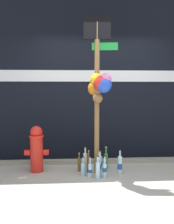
{
  "coord_description": "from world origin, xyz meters",
  "views": [
    {
      "loc": [
        -0.58,
        -3.64,
        1.44
      ],
      "look_at": [
        -0.3,
        0.54,
        1.05
      ],
      "focal_mm": 40.53,
      "sensor_mm": 36.0,
      "label": 1
    }
  ],
  "objects": [
    {
      "name": "litter_2",
      "position": [
        0.15,
        0.1,
        0.0
      ],
      "size": [
        0.14,
        0.14,
        0.01
      ],
      "primitive_type": "cube",
      "rotation": [
        0.0,
        0.0,
        2.07
      ],
      "color": "silver",
      "rests_on": "ground_plane"
    },
    {
      "name": "litter_0",
      "position": [
        1.4,
        1.0,
        0.0
      ],
      "size": [
        0.12,
        0.14,
        0.01
      ],
      "primitive_type": "cube",
      "rotation": [
        0.0,
        0.0,
        1.09
      ],
      "color": "#8C99B2",
      "rests_on": "ground_plane"
    },
    {
      "name": "curb_strip",
      "position": [
        0.0,
        1.1,
        0.04
      ],
      "size": [
        8.0,
        0.12,
        0.08
      ],
      "primitive_type": "cube",
      "color": "gray",
      "rests_on": "ground_plane"
    },
    {
      "name": "litter_1",
      "position": [
        0.28,
        -0.34,
        0.0
      ],
      "size": [
        0.15,
        0.15,
        0.01
      ],
      "primitive_type": "cube",
      "rotation": [
        0.0,
        0.0,
        2.3
      ],
      "color": "#8C99B2",
      "rests_on": "ground_plane"
    },
    {
      "name": "memorial_post",
      "position": [
        -0.11,
        0.48,
        1.57
      ],
      "size": [
        0.56,
        0.54,
        2.59
      ],
      "color": "olive",
      "rests_on": "ground_plane"
    },
    {
      "name": "building_wall",
      "position": [
        -0.0,
        1.54,
        1.84
      ],
      "size": [
        10.0,
        0.21,
        3.67
      ],
      "color": "black",
      "rests_on": "ground_plane"
    },
    {
      "name": "fire_hydrant",
      "position": [
        -1.16,
        0.69,
        0.4
      ],
      "size": [
        0.42,
        0.25,
        0.8
      ],
      "color": "red",
      "rests_on": "ground_plane"
    },
    {
      "name": "litter_3",
      "position": [
        -1.36,
        0.38,
        0.0
      ],
      "size": [
        0.16,
        0.11,
        0.01
      ],
      "primitive_type": "cube",
      "rotation": [
        0.0,
        0.0,
        0.3
      ],
      "color": "silver",
      "rests_on": "ground_plane"
    },
    {
      "name": "bottle_8",
      "position": [
        -0.43,
        0.64,
        0.14
      ],
      "size": [
        0.06,
        0.06,
        0.33
      ],
      "color": "brown",
      "rests_on": "ground_plane"
    },
    {
      "name": "bottle_4",
      "position": [
        -0.15,
        0.27,
        0.16
      ],
      "size": [
        0.07,
        0.07,
        0.37
      ],
      "color": "#B2DBEA",
      "rests_on": "ground_plane"
    },
    {
      "name": "bottle_2",
      "position": [
        -0.05,
        0.77,
        0.13
      ],
      "size": [
        0.08,
        0.08,
        0.33
      ],
      "color": "silver",
      "rests_on": "ground_plane"
    },
    {
      "name": "ground_plane",
      "position": [
        0.0,
        0.0,
        0.0
      ],
      "size": [
        14.0,
        14.0,
        0.0
      ],
      "primitive_type": "plane",
      "color": "#ADA899"
    },
    {
      "name": "bottle_3",
      "position": [
        -0.27,
        0.57,
        0.15
      ],
      "size": [
        0.07,
        0.07,
        0.38
      ],
      "color": "brown",
      "rests_on": "ground_plane"
    },
    {
      "name": "bottle_1",
      "position": [
        0.25,
        0.47,
        0.16
      ],
      "size": [
        0.08,
        0.08,
        0.41
      ],
      "color": "#B2DBEA",
      "rests_on": "ground_plane"
    },
    {
      "name": "bottle_10",
      "position": [
        0.05,
        0.76,
        0.16
      ],
      "size": [
        0.07,
        0.07,
        0.4
      ],
      "color": "#337038",
      "rests_on": "ground_plane"
    },
    {
      "name": "bottle_9",
      "position": [
        -0.03,
        0.31,
        0.13
      ],
      "size": [
        0.07,
        0.07,
        0.34
      ],
      "color": "#B2DBEA",
      "rests_on": "ground_plane"
    },
    {
      "name": "bottle_7",
      "position": [
        -0.37,
        0.43,
        0.12
      ],
      "size": [
        0.08,
        0.08,
        0.31
      ],
      "color": "#93CCE0",
      "rests_on": "ground_plane"
    },
    {
      "name": "bottle_6",
      "position": [
        -0.26,
        0.35,
        0.12
      ],
      "size": [
        0.07,
        0.07,
        0.34
      ],
      "color": "#B2DBEA",
      "rests_on": "ground_plane"
    },
    {
      "name": "bottle_0",
      "position": [
        -0.32,
        0.71,
        0.17
      ],
      "size": [
        0.08,
        0.08,
        0.42
      ],
      "color": "silver",
      "rests_on": "ground_plane"
    },
    {
      "name": "bottle_5",
      "position": [
        -0.11,
        0.37,
        0.17
      ],
      "size": [
        0.06,
        0.06,
        0.41
      ],
      "color": "#93CCE0",
      "rests_on": "ground_plane"
    }
  ]
}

